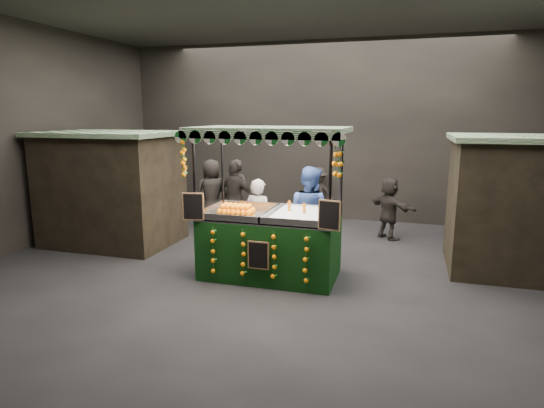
% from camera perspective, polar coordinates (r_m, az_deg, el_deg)
% --- Properties ---
extents(ground, '(12.00, 12.00, 0.00)m').
position_cam_1_polar(ground, '(8.74, 1.46, -8.81)').
color(ground, black).
rests_on(ground, ground).
extents(market_hall, '(12.10, 10.10, 5.05)m').
position_cam_1_polar(market_hall, '(8.22, 1.58, 13.92)').
color(market_hall, black).
rests_on(market_hall, ground).
extents(neighbour_stall_left, '(3.00, 2.20, 2.60)m').
position_cam_1_polar(neighbour_stall_left, '(11.19, -19.37, 1.93)').
color(neighbour_stall_left, black).
rests_on(neighbour_stall_left, ground).
extents(neighbour_stall_right, '(3.00, 2.20, 2.60)m').
position_cam_1_polar(neighbour_stall_right, '(9.85, 29.61, -0.12)').
color(neighbour_stall_right, black).
rests_on(neighbour_stall_right, ground).
extents(juice_stall, '(2.86, 1.68, 2.77)m').
position_cam_1_polar(juice_stall, '(8.40, -0.20, -3.53)').
color(juice_stall, black).
rests_on(juice_stall, ground).
extents(vendor_grey, '(0.69, 0.52, 1.71)m').
position_cam_1_polar(vendor_grey, '(9.38, -1.72, -1.98)').
color(vendor_grey, gray).
rests_on(vendor_grey, ground).
extents(vendor_blue, '(1.16, 1.04, 1.96)m').
position_cam_1_polar(vendor_blue, '(9.35, 4.67, -1.25)').
color(vendor_blue, '#2B468C').
rests_on(vendor_blue, ground).
extents(shopper_0, '(0.75, 0.57, 1.85)m').
position_cam_1_polar(shopper_0, '(11.80, -4.50, 1.09)').
color(shopper_0, black).
rests_on(shopper_0, ground).
extents(shopper_1, '(0.75, 0.59, 1.54)m').
position_cam_1_polar(shopper_1, '(10.68, 25.72, -1.93)').
color(shopper_1, '#2A2422').
rests_on(shopper_1, ground).
extents(shopper_2, '(1.10, 0.56, 1.81)m').
position_cam_1_polar(shopper_2, '(11.53, -4.64, 0.75)').
color(shopper_2, black).
rests_on(shopper_2, ground).
extents(shopper_3, '(1.12, 0.90, 1.51)m').
position_cam_1_polar(shopper_3, '(12.95, 5.74, 1.23)').
color(shopper_3, '#292421').
rests_on(shopper_3, ground).
extents(shopper_4, '(1.06, 1.01, 1.83)m').
position_cam_1_polar(shopper_4, '(12.14, -7.54, 1.27)').
color(shopper_4, black).
rests_on(shopper_4, ground).
extents(shopper_5, '(1.32, 1.30, 1.52)m').
position_cam_1_polar(shopper_5, '(11.35, 14.44, -0.49)').
color(shopper_5, '#2C2723').
rests_on(shopper_5, ground).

